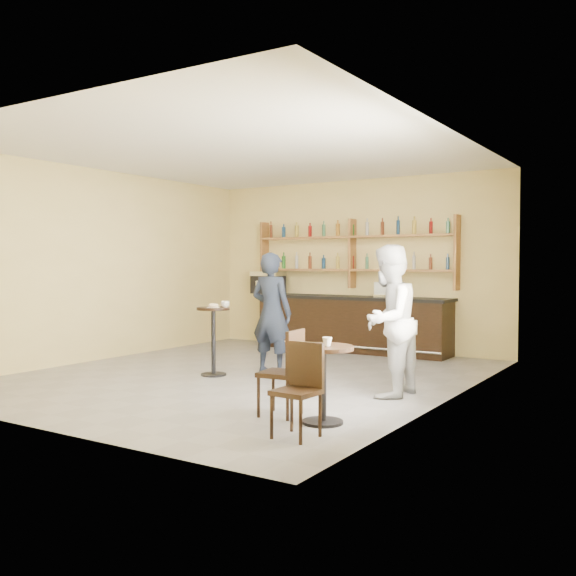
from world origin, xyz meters
The scene contains 23 objects.
floor centered at (0.00, 0.00, 0.00)m, with size 7.00×7.00×0.00m, color slate.
ceiling centered at (0.00, 0.00, 3.20)m, with size 7.00×7.00×0.00m, color white.
wall_back centered at (0.00, 3.50, 1.60)m, with size 7.00×7.00×0.00m, color #E9D384.
wall_front centered at (0.00, -3.50, 1.60)m, with size 7.00×7.00×0.00m, color #E9D384.
wall_left centered at (-3.00, 0.00, 1.60)m, with size 7.00×7.00×0.00m, color #E9D384.
wall_right centered at (3.00, 0.00, 1.60)m, with size 7.00×7.00×0.00m, color #E9D384.
window_pane centered at (2.99, -1.20, 1.70)m, with size 2.00×2.00×0.00m, color white.
window_frame centered at (2.99, -1.20, 1.70)m, with size 0.04×1.70×2.10m, color black, non-canonical shape.
shelf_unit centered at (0.00, 3.37, 1.81)m, with size 4.00×0.26×1.40m, color brown, non-canonical shape.
liquor_bottles centered at (0.00, 3.37, 1.98)m, with size 3.68×0.10×1.00m, color #8C5919, non-canonical shape.
bar_counter centered at (0.11, 3.15, 0.51)m, with size 3.76×0.73×1.02m, color black, non-canonical shape.
espresso_machine centered at (-1.76, 3.15, 1.24)m, with size 0.62×0.40×0.44m, color black, non-canonical shape.
pastry_case centered at (0.85, 3.15, 1.16)m, with size 0.46×0.36×0.27m, color silver, non-canonical shape.
pedestal_table centered at (-0.42, -0.24, 0.50)m, with size 0.48×0.48×0.99m, color black, non-canonical shape.
napkin centered at (-0.42, -0.24, 0.99)m, with size 0.16×0.16×0.00m, color white.
donut centered at (-0.41, -0.25, 1.02)m, with size 0.14×0.14×0.05m, color #D99F4F.
cup_pedestal centered at (-0.28, -0.14, 1.04)m, with size 0.12×0.12×0.09m, color white.
man_main centered at (0.18, 0.38, 0.89)m, with size 0.65×0.43×1.79m, color black.
cafe_table centered at (2.28, -1.82, 0.40)m, with size 0.63×0.63×0.79m, color black, non-canonical shape.
cup_cafe centered at (2.33, -1.82, 0.84)m, with size 0.10×0.10×0.09m, color white.
chair_west centered at (1.73, -1.77, 0.46)m, with size 0.40×0.40×0.93m, color black, non-canonical shape.
chair_south centered at (2.33, -2.42, 0.44)m, with size 0.38×0.38×0.88m, color black, non-canonical shape.
patron_second centered at (2.30, -0.22, 0.93)m, with size 0.90×0.70×1.86m, color #A0A2A6.
Camera 1 is at (5.44, -7.46, 1.64)m, focal length 40.00 mm.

